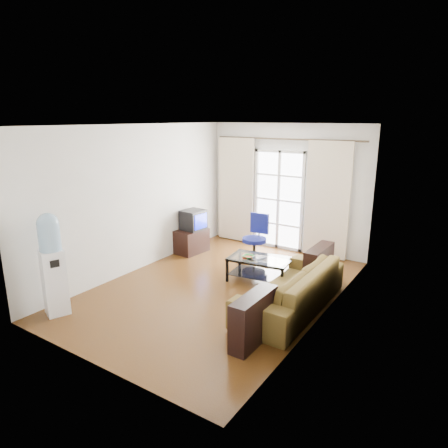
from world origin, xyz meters
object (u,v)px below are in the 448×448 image
at_px(water_cooler, 52,262).
at_px(sofa, 291,287).
at_px(tv_stand, 192,241).
at_px(crt_tv, 193,220).
at_px(coffee_table, 260,266).
at_px(task_chair, 255,249).

bearing_deg(water_cooler, sofa, 58.35).
relative_size(tv_stand, crt_tv, 1.36).
bearing_deg(crt_tv, tv_stand, -87.57).
xyz_separation_m(sofa, water_cooler, (-2.82, -2.05, 0.47)).
bearing_deg(tv_stand, water_cooler, -83.46).
relative_size(sofa, crt_tv, 4.54).
bearing_deg(coffee_table, task_chair, 124.09).
height_order(sofa, tv_stand, sofa).
height_order(sofa, coffee_table, sofa).
distance_m(sofa, crt_tv, 3.15).
height_order(tv_stand, task_chair, task_chair).
bearing_deg(coffee_table, tv_stand, 163.31).
bearing_deg(coffee_table, water_cooler, -125.63).
bearing_deg(crt_tv, water_cooler, -83.68).
xyz_separation_m(sofa, task_chair, (-1.40, 1.41, -0.04)).
distance_m(sofa, water_cooler, 3.52).
height_order(coffee_table, tv_stand, tv_stand).
bearing_deg(sofa, task_chair, -134.85).
height_order(tv_stand, water_cooler, water_cooler).
height_order(coffee_table, crt_tv, crt_tv).
height_order(sofa, water_cooler, water_cooler).
distance_m(sofa, task_chair, 1.99).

